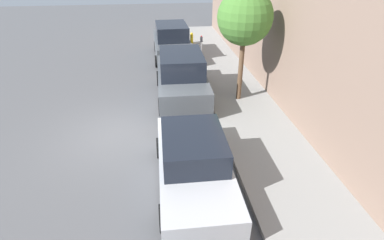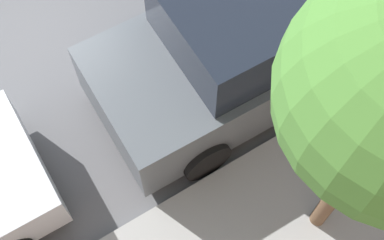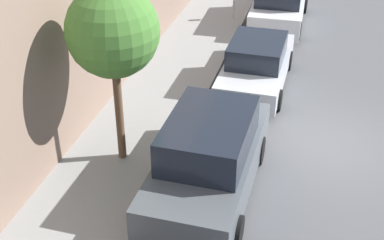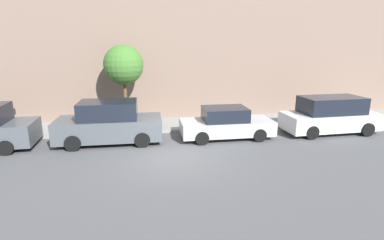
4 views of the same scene
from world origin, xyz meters
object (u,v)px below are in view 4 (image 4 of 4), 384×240
(parking_meter_far, at_px, (15,118))
(parked_sedan_second, at_px, (226,124))
(parked_minivan_nearest, at_px, (330,115))
(street_tree, at_px, (123,65))
(parking_meter_near, at_px, (307,107))
(parked_suv_third, at_px, (109,123))

(parking_meter_far, bearing_deg, parked_sedan_second, -99.69)
(parked_minivan_nearest, relative_size, street_tree, 1.14)
(parked_sedan_second, xyz_separation_m, parking_meter_far, (1.75, 10.23, 0.26))
(parking_meter_near, distance_m, parking_meter_far, 15.48)
(parking_meter_near, height_order, street_tree, street_tree)
(parked_suv_third, xyz_separation_m, parking_meter_far, (1.54, 4.66, 0.06))
(parking_meter_far, bearing_deg, parked_suv_third, -108.33)
(parked_minivan_nearest, bearing_deg, street_tree, 76.31)
(parked_suv_third, distance_m, parking_meter_far, 4.91)
(parked_suv_third, height_order, parking_meter_far, parked_suv_third)
(parked_suv_third, distance_m, parking_meter_near, 10.93)
(parked_sedan_second, bearing_deg, parked_minivan_nearest, -90.18)
(parked_suv_third, distance_m, street_tree, 3.48)
(parked_sedan_second, height_order, parking_meter_far, parked_sedan_second)
(parked_sedan_second, height_order, street_tree, street_tree)
(parking_meter_near, bearing_deg, parked_suv_third, 98.12)
(parking_meter_far, relative_size, street_tree, 0.31)
(parked_suv_third, bearing_deg, parked_sedan_second, -92.09)
(parking_meter_near, relative_size, parking_meter_far, 1.02)
(parked_sedan_second, xyz_separation_m, street_tree, (2.54, 4.91, 2.70))
(parked_minivan_nearest, xyz_separation_m, parking_meter_near, (1.76, 0.34, 0.09))
(parked_minivan_nearest, xyz_separation_m, parked_suv_third, (0.22, 11.15, 0.01))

